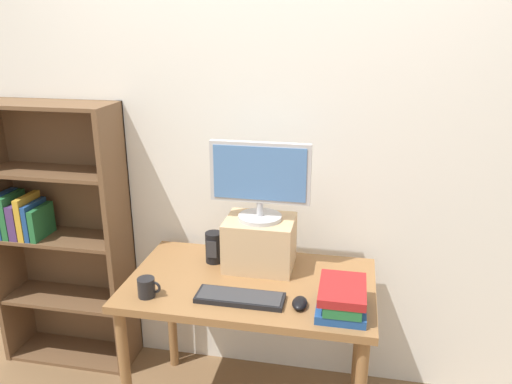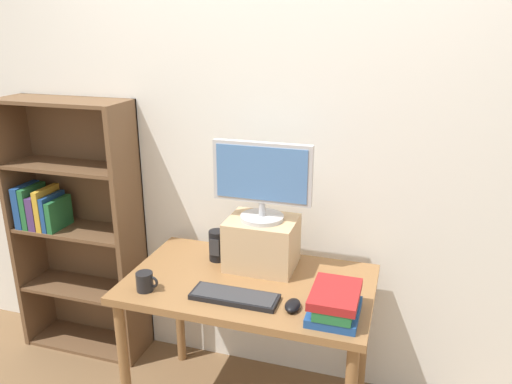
# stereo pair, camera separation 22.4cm
# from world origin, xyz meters

# --- Properties ---
(back_wall) EXTENTS (7.00, 0.08, 2.60)m
(back_wall) POSITION_xyz_m (0.00, 0.45, 1.30)
(back_wall) COLOR silver
(back_wall) RESTS_ON ground_plane
(desk) EXTENTS (1.14, 0.69, 0.77)m
(desk) POSITION_xyz_m (0.00, 0.00, 0.67)
(desk) COLOR olive
(desk) RESTS_ON ground_plane
(bookshelf_unit) EXTENTS (0.75, 0.28, 1.52)m
(bookshelf_unit) POSITION_xyz_m (-1.17, 0.29, 0.78)
(bookshelf_unit) COLOR brown
(bookshelf_unit) RESTS_ON ground_plane
(riser_box) EXTENTS (0.33, 0.27, 0.25)m
(riser_box) POSITION_xyz_m (0.01, 0.16, 0.89)
(riser_box) COLOR tan
(riser_box) RESTS_ON desk
(computer_monitor) EXTENTS (0.47, 0.21, 0.38)m
(computer_monitor) POSITION_xyz_m (0.01, 0.16, 1.21)
(computer_monitor) COLOR #B7B7BA
(computer_monitor) RESTS_ON riser_box
(keyboard) EXTENTS (0.38, 0.13, 0.02)m
(keyboard) POSITION_xyz_m (-0.01, -0.18, 0.78)
(keyboard) COLOR black
(keyboard) RESTS_ON desk
(computer_mouse) EXTENTS (0.06, 0.10, 0.04)m
(computer_mouse) POSITION_xyz_m (0.25, -0.18, 0.78)
(computer_mouse) COLOR black
(computer_mouse) RESTS_ON desk
(book_stack) EXTENTS (0.20, 0.27, 0.12)m
(book_stack) POSITION_xyz_m (0.43, -0.18, 0.82)
(book_stack) COLOR navy
(book_stack) RESTS_ON desk
(coffee_mug) EXTENTS (0.11, 0.08, 0.09)m
(coffee_mug) POSITION_xyz_m (-0.42, -0.22, 0.81)
(coffee_mug) COLOR black
(coffee_mug) RESTS_ON desk
(desk_speaker) EXTENTS (0.08, 0.09, 0.16)m
(desk_speaker) POSITION_xyz_m (-0.22, 0.16, 0.84)
(desk_speaker) COLOR black
(desk_speaker) RESTS_ON desk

